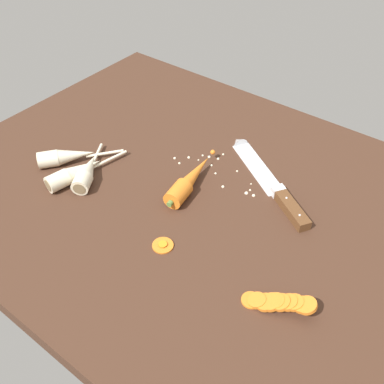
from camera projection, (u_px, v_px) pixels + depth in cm
name	position (u px, v px, depth cm)	size (l,w,h in cm)	color
ground_plane	(197.00, 199.00, 103.43)	(120.00, 90.00, 4.00)	#42281C
chefs_knife	(266.00, 177.00, 105.08)	(31.05, 21.55, 4.18)	silver
whole_carrot	(189.00, 181.00, 101.86)	(6.80, 21.56, 4.20)	orange
parsnip_front	(87.00, 172.00, 104.22)	(11.15, 16.72, 4.00)	beige
parsnip_mid_left	(66.00, 156.00, 108.65)	(14.30, 17.55, 4.00)	beige
parsnip_mid_right	(75.00, 173.00, 104.06)	(6.54, 21.17, 4.00)	beige
carrot_slice_stack	(279.00, 302.00, 78.70)	(12.52, 7.04, 4.07)	orange
carrot_slice_stray_near	(163.00, 245.00, 89.94)	(4.31, 4.31, 0.70)	orange
mince_crumbs	(224.00, 170.00, 107.29)	(23.44, 10.98, 0.88)	beige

